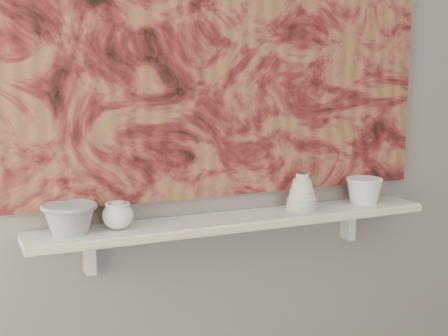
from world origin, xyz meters
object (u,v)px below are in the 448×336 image
painting (229,32)px  cup_cream (118,215)px  bowl_white (364,190)px  shelf (238,221)px  bell_vessel (302,192)px  bowl_grey (70,219)px

painting → cup_cream: 0.70m
cup_cream → bowl_white: bearing=0.0°
shelf → bell_vessel: 0.26m
bell_vessel → bowl_white: 0.27m
bowl_white → cup_cream: bearing=180.0°
bowl_grey → bowl_white: (1.07, 0.00, -0.00)m
bowl_grey → cup_cream: bearing=0.0°
painting → bell_vessel: painting is taller
bell_vessel → bowl_grey: bearing=180.0°
shelf → bowl_grey: bearing=180.0°
cup_cream → bowl_white: size_ratio=0.72×
bowl_white → bell_vessel: bearing=180.0°
bowl_grey → cup_cream: bowl_grey is taller
cup_cream → bowl_grey: bearing=180.0°
shelf → bowl_grey: 0.56m
bell_vessel → bowl_white: bell_vessel is taller
bowl_grey → cup_cream: (0.15, 0.00, -0.00)m
shelf → bowl_white: 0.51m
shelf → bell_vessel: bell_vessel is taller
shelf → bell_vessel: (0.25, 0.00, 0.08)m
bowl_grey → bell_vessel: (0.80, 0.00, 0.02)m
painting → bell_vessel: bearing=-18.1°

